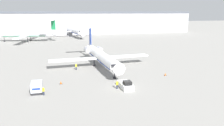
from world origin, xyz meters
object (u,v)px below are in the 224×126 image
at_px(luggage_cart, 37,87).
at_px(traffic_cone_right, 165,74).
at_px(worker_near_tug, 117,84).
at_px(airplane_parked_far_left, 74,30).
at_px(traffic_cone_left, 61,83).
at_px(worker_by_wing, 76,67).
at_px(airplane_parked_far_right, 27,34).
at_px(worker_on_apron, 43,91).
at_px(pushback_tug, 126,85).
at_px(airplane_main, 101,56).

xyz_separation_m(luggage_cart, traffic_cone_right, (30.42, 3.91, -0.73)).
bearing_deg(traffic_cone_right, worker_near_tug, -157.03).
distance_m(traffic_cone_right, airplane_parked_far_left, 96.84).
bearing_deg(traffic_cone_left, luggage_cart, -140.21).
bearing_deg(traffic_cone_right, airplane_parked_far_left, 98.03).
bearing_deg(traffic_cone_right, luggage_cart, -172.68).
height_order(worker_by_wing, airplane_parked_far_right, airplane_parked_far_right).
bearing_deg(worker_on_apron, pushback_tug, -1.00).
bearing_deg(airplane_parked_far_left, airplane_parked_far_right, -146.02).
relative_size(airplane_main, traffic_cone_right, 46.05).
relative_size(worker_on_apron, airplane_parked_far_right, 0.05).
height_order(airplane_main, traffic_cone_left, airplane_main).
distance_m(worker_by_wing, traffic_cone_right, 23.92).
xyz_separation_m(airplane_main, worker_by_wing, (-7.46, -2.39, -2.22)).
relative_size(airplane_main, traffic_cone_left, 45.43).
bearing_deg(traffic_cone_left, airplane_parked_far_left, 82.79).
height_order(worker_on_apron, airplane_parked_far_right, airplane_parked_far_right).
distance_m(luggage_cart, airplane_parked_far_right, 82.39).
xyz_separation_m(worker_on_apron, airplane_parked_far_left, (15.58, 101.71, 3.28)).
xyz_separation_m(airplane_main, traffic_cone_left, (-12.05, -13.68, -2.84)).
bearing_deg(luggage_cart, worker_near_tug, -7.95).
bearing_deg(worker_near_tug, worker_on_apron, 179.08).
relative_size(worker_by_wing, airplane_parked_far_left, 0.05).
xyz_separation_m(traffic_cone_right, airplane_parked_far_right, (-40.19, 77.83, 3.97)).
distance_m(luggage_cart, worker_on_apron, 2.39).
relative_size(worker_by_wing, traffic_cone_left, 2.62).
distance_m(luggage_cart, airplane_parked_far_left, 101.19).
relative_size(worker_on_apron, traffic_cone_right, 2.47).
bearing_deg(airplane_parked_far_right, traffic_cone_right, -62.69).
height_order(pushback_tug, worker_by_wing, pushback_tug).
distance_m(traffic_cone_left, airplane_parked_far_right, 79.20).
distance_m(pushback_tug, worker_on_apron, 16.52).
xyz_separation_m(worker_near_tug, traffic_cone_left, (-11.15, 6.22, -0.61)).
bearing_deg(airplane_parked_far_right, airplane_main, -67.45).
height_order(airplane_parked_far_left, airplane_parked_far_right, airplane_parked_far_right).
xyz_separation_m(airplane_main, worker_near_tug, (-0.89, -19.90, -2.23)).
distance_m(airplane_main, airplane_parked_far_right, 69.39).
xyz_separation_m(pushback_tug, traffic_cone_left, (-13.04, 6.27, -0.34)).
height_order(pushback_tug, traffic_cone_left, pushback_tug).
distance_m(traffic_cone_right, airplane_parked_far_right, 87.69).
xyz_separation_m(pushback_tug, traffic_cone_right, (12.59, 6.19, -0.35)).
bearing_deg(pushback_tug, worker_by_wing, 115.70).
bearing_deg(airplane_main, worker_by_wing, -162.24).
height_order(pushback_tug, airplane_parked_far_right, airplane_parked_far_right).
relative_size(airplane_parked_far_left, airplane_parked_far_right, 1.13).
bearing_deg(luggage_cart, worker_on_apron, -56.64).
xyz_separation_m(airplane_main, worker_on_apron, (-15.53, -19.66, -2.30)).
relative_size(worker_near_tug, worker_by_wing, 0.99).
relative_size(worker_by_wing, traffic_cone_right, 2.66).
height_order(worker_by_wing, worker_on_apron, worker_by_wing).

